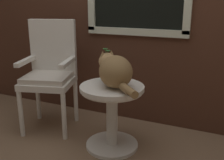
% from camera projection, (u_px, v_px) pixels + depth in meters
% --- Properties ---
extents(ground_plane, '(6.00, 6.00, 0.00)m').
position_uv_depth(ground_plane, '(93.00, 148.00, 2.39)').
color(ground_plane, '#7F6047').
extents(wicker_side_table, '(0.54, 0.54, 0.57)m').
position_uv_depth(wicker_side_table, '(112.00, 107.00, 2.31)').
color(wicker_side_table, silver).
rests_on(wicker_side_table, ground_plane).
extents(wicker_chair, '(0.57, 0.56, 1.08)m').
position_uv_depth(wicker_chair, '(50.00, 69.00, 2.66)').
color(wicker_chair, silver).
rests_on(wicker_chair, ground_plane).
extents(cat, '(0.49, 0.48, 0.27)m').
position_uv_depth(cat, '(115.00, 71.00, 2.19)').
color(cat, olive).
rests_on(cat, wicker_side_table).
extents(pewter_vase_with_ivy, '(0.14, 0.14, 0.29)m').
position_uv_depth(pewter_vase_with_ivy, '(108.00, 70.00, 2.38)').
color(pewter_vase_with_ivy, gray).
rests_on(pewter_vase_with_ivy, wicker_side_table).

